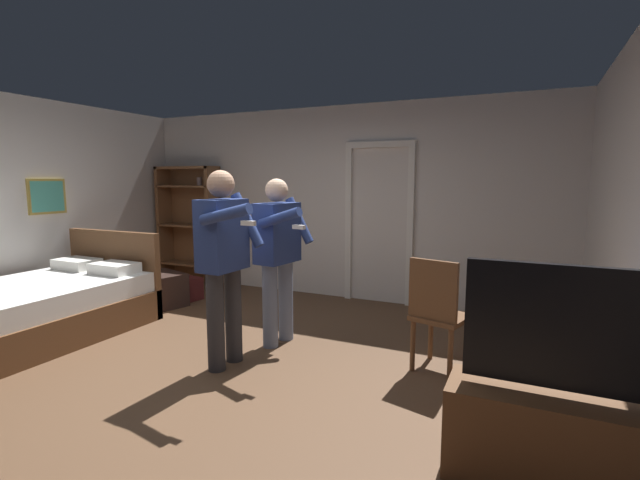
{
  "coord_description": "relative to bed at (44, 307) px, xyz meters",
  "views": [
    {
      "loc": [
        2.47,
        -2.95,
        1.64
      ],
      "look_at": [
        0.85,
        0.5,
        1.13
      ],
      "focal_mm": 25.28,
      "sensor_mm": 36.0,
      "label": 1
    }
  ],
  "objects": [
    {
      "name": "ground_plane",
      "position": [
        2.15,
        -0.0,
        -0.3
      ],
      "size": [
        6.67,
        6.67,
        0.0
      ],
      "primitive_type": "plane",
      "color": "brown"
    },
    {
      "name": "wall_back",
      "position": [
        2.15,
        2.84,
        1.01
      ],
      "size": [
        6.31,
        0.12,
        2.63
      ],
      "primitive_type": "cube",
      "color": "silver",
      "rests_on": "ground_plane"
    },
    {
      "name": "doorway_frame",
      "position": [
        2.8,
        2.76,
        0.92
      ],
      "size": [
        0.93,
        0.08,
        2.13
      ],
      "color": "white",
      "rests_on": "ground_plane"
    },
    {
      "name": "bed",
      "position": [
        0.0,
        0.0,
        0.0
      ],
      "size": [
        1.45,
        2.06,
        1.02
      ],
      "color": "brown",
      "rests_on": "ground_plane"
    },
    {
      "name": "bookshelf",
      "position": [
        -0.27,
        2.62,
        0.7
      ],
      "size": [
        1.05,
        0.32,
        1.84
      ],
      "color": "brown",
      "rests_on": "ground_plane"
    },
    {
      "name": "tv_flatscreen",
      "position": [
        4.88,
        -0.4,
        0.04
      ],
      "size": [
        1.27,
        0.4,
        1.22
      ],
      "color": "brown",
      "rests_on": "ground_plane"
    },
    {
      "name": "side_table",
      "position": [
        4.5,
        0.87,
        0.16
      ],
      "size": [
        0.57,
        0.57,
        0.7
      ],
      "color": "#4C331E",
      "rests_on": "ground_plane"
    },
    {
      "name": "laptop",
      "position": [
        4.46,
        0.83,
        0.45
      ],
      "size": [
        0.38,
        0.39,
        0.17
      ],
      "color": "black",
      "rests_on": "side_table"
    },
    {
      "name": "bottle_on_table",
      "position": [
        4.64,
        0.79,
        0.51
      ],
      "size": [
        0.06,
        0.06,
        0.27
      ],
      "color": "#154418",
      "rests_on": "side_table"
    },
    {
      "name": "wooden_chair",
      "position": [
        3.95,
        0.8,
        0.24
      ],
      "size": [
        0.51,
        0.51,
        0.99
      ],
      "color": "brown",
      "rests_on": "ground_plane"
    },
    {
      "name": "person_blue_shirt",
      "position": [
        2.24,
        0.16,
        0.69
      ],
      "size": [
        0.67,
        0.59,
        1.72
      ],
      "color": "#333338",
      "rests_on": "ground_plane"
    },
    {
      "name": "person_striped_shirt",
      "position": [
        2.38,
        0.84,
        0.65
      ],
      "size": [
        0.63,
        0.66,
        1.65
      ],
      "color": "slate",
      "rests_on": "ground_plane"
    },
    {
      "name": "suitcase_dark",
      "position": [
        0.3,
        1.76,
        -0.15
      ],
      "size": [
        0.58,
        0.37,
        0.3
      ],
      "primitive_type": "cube",
      "rotation": [
        0.0,
        0.0,
        -0.16
      ],
      "color": "#4C1919",
      "rests_on": "ground_plane"
    },
    {
      "name": "suitcase_small",
      "position": [
        0.31,
        1.4,
        -0.09
      ],
      "size": [
        0.68,
        0.54,
        0.43
      ],
      "primitive_type": "cube",
      "rotation": [
        0.0,
        0.0,
        -0.29
      ],
      "color": "black",
      "rests_on": "ground_plane"
    }
  ]
}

